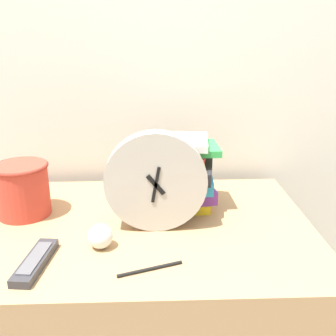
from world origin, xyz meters
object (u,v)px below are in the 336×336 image
(pen, at_px, (150,269))
(tv_remote, at_px, (35,261))
(basket, at_px, (22,188))
(crumpled_paper_ball, at_px, (100,236))
(desk_clock, at_px, (156,182))
(book_stack, at_px, (177,175))

(pen, bearing_deg, tv_remote, 173.55)
(basket, bearing_deg, crumpled_paper_ball, -38.92)
(desk_clock, height_order, book_stack, desk_clock)
(basket, relative_size, crumpled_paper_ball, 2.56)
(desk_clock, xyz_separation_m, crumpled_paper_ball, (-0.14, -0.10, -0.11))
(book_stack, bearing_deg, desk_clock, -115.49)
(book_stack, distance_m, crumpled_paper_ball, 0.33)
(crumpled_paper_ball, bearing_deg, tv_remote, -151.87)
(book_stack, bearing_deg, tv_remote, -138.22)
(desk_clock, bearing_deg, book_stack, 64.51)
(basket, distance_m, pen, 0.50)
(basket, xyz_separation_m, pen, (0.38, -0.31, -0.08))
(basket, xyz_separation_m, tv_remote, (0.11, -0.28, -0.07))
(basket, relative_size, tv_remote, 0.86)
(basket, height_order, tv_remote, basket)
(basket, distance_m, crumpled_paper_ball, 0.33)
(tv_remote, relative_size, pen, 1.25)
(desk_clock, distance_m, tv_remote, 0.36)
(book_stack, bearing_deg, basket, -175.80)
(book_stack, xyz_separation_m, crumpled_paper_ball, (-0.21, -0.24, -0.07))
(book_stack, xyz_separation_m, basket, (-0.46, -0.03, -0.02))
(crumpled_paper_ball, bearing_deg, desk_clock, 35.02)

